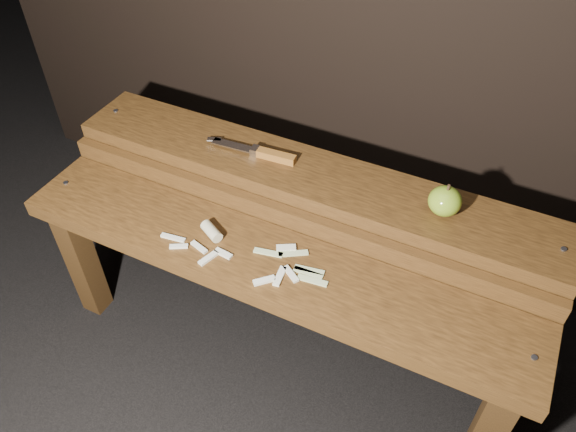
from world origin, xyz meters
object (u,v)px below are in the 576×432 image
at_px(apple, 445,201).
at_px(knife, 265,153).
at_px(bench_front_tier, 264,281).
at_px(bench_rear_tier, 307,199).

height_order(apple, knife, apple).
bearing_deg(bench_front_tier, knife, 116.54).
relative_size(bench_front_tier, apple, 15.82).
bearing_deg(knife, bench_front_tier, -63.46).
relative_size(bench_rear_tier, knife, 5.14).
height_order(bench_front_tier, apple, apple).
bearing_deg(apple, bench_rear_tier, -179.21).
bearing_deg(bench_front_tier, apple, 36.42).
bearing_deg(bench_front_tier, bench_rear_tier, 90.00).
xyz_separation_m(bench_front_tier, bench_rear_tier, (0.00, 0.23, 0.06)).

